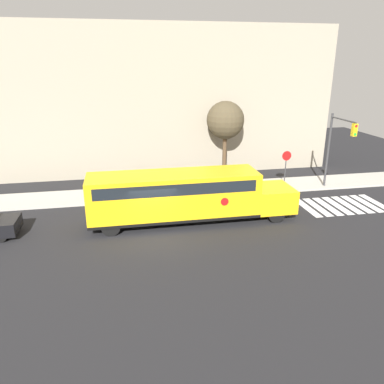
# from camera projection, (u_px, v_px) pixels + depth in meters

# --- Properties ---
(ground_plane) EXTENTS (60.00, 60.00, 0.00)m
(ground_plane) POSITION_uv_depth(u_px,v_px,m) (154.00, 234.00, 20.23)
(ground_plane) COLOR black
(sidewalk_strip) EXTENTS (44.00, 3.00, 0.15)m
(sidewalk_strip) POSITION_uv_depth(u_px,v_px,m) (146.00, 193.00, 26.24)
(sidewalk_strip) COLOR #B2ADA3
(sidewalk_strip) RESTS_ON ground
(building_backdrop) EXTENTS (32.00, 4.00, 11.65)m
(building_backdrop) POSITION_uv_depth(u_px,v_px,m) (137.00, 101.00, 30.37)
(building_backdrop) COLOR #9E937F
(building_backdrop) RESTS_ON ground
(crosswalk_stripes) EXTENTS (5.40, 3.20, 0.01)m
(crosswalk_stripes) POSITION_uv_depth(u_px,v_px,m) (342.00, 205.00, 24.29)
(crosswalk_stripes) COLOR white
(crosswalk_stripes) RESTS_ON ground
(school_bus) EXTENTS (11.84, 2.57, 2.94)m
(school_bus) POSITION_uv_depth(u_px,v_px,m) (183.00, 194.00, 21.25)
(school_bus) COLOR yellow
(school_bus) RESTS_ON ground
(stop_sign) EXTENTS (0.69, 0.10, 2.80)m
(stop_sign) POSITION_uv_depth(u_px,v_px,m) (286.00, 164.00, 26.97)
(stop_sign) COLOR #38383A
(stop_sign) RESTS_ON ground
(traffic_light) EXTENTS (0.28, 2.96, 5.43)m
(traffic_light) POSITION_uv_depth(u_px,v_px,m) (337.00, 142.00, 25.73)
(traffic_light) COLOR #38383A
(traffic_light) RESTS_ON ground
(tree_near_sidewalk) EXTENTS (2.92, 2.92, 6.01)m
(tree_near_sidewalk) POSITION_uv_depth(u_px,v_px,m) (225.00, 121.00, 28.92)
(tree_near_sidewalk) COLOR brown
(tree_near_sidewalk) RESTS_ON ground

